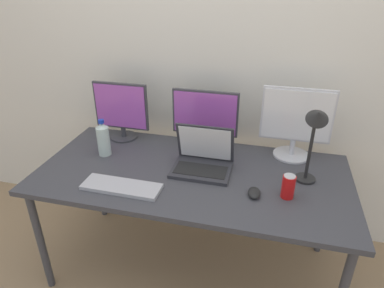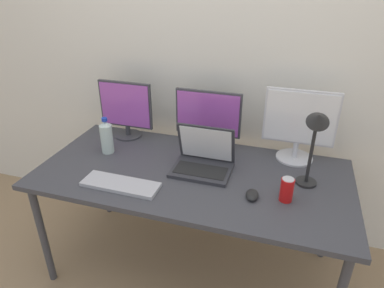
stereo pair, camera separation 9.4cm
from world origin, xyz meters
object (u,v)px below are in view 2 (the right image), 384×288
at_px(work_desk, 192,180).
at_px(monitor_left, 126,109).
at_px(keyboard_main, 121,184).
at_px(mouse_by_keyboard, 252,195).
at_px(monitor_right, 299,124).
at_px(laptop_silver, 203,160).
at_px(desk_lamp, 315,134).
at_px(water_bottle, 107,137).
at_px(monitor_center, 208,119).
at_px(soda_can_near_keyboard, 287,190).

relative_size(work_desk, monitor_left, 4.57).
xyz_separation_m(keyboard_main, mouse_by_keyboard, (0.69, 0.11, 0.01)).
bearing_deg(monitor_right, keyboard_main, -146.21).
bearing_deg(laptop_silver, monitor_right, 29.26).
bearing_deg(desk_lamp, mouse_by_keyboard, -146.14).
bearing_deg(water_bottle, monitor_center, 24.45).
distance_m(monitor_center, water_bottle, 0.64).
xyz_separation_m(monitor_center, keyboard_main, (-0.32, -0.58, -0.18)).
bearing_deg(desk_lamp, work_desk, -177.02).
bearing_deg(keyboard_main, water_bottle, 129.34).
distance_m(water_bottle, desk_lamp, 1.22).
relative_size(keyboard_main, mouse_by_keyboard, 4.14).
bearing_deg(water_bottle, monitor_right, 13.13).
height_order(work_desk, monitor_right, monitor_right).
bearing_deg(laptop_silver, soda_can_near_keyboard, -19.35).
height_order(work_desk, mouse_by_keyboard, mouse_by_keyboard).
distance_m(work_desk, monitor_right, 0.70).
height_order(monitor_center, keyboard_main, monitor_center).
bearing_deg(soda_can_near_keyboard, mouse_by_keyboard, -169.79).
distance_m(monitor_right, soda_can_near_keyboard, 0.48).
height_order(monitor_right, water_bottle, monitor_right).
height_order(laptop_silver, soda_can_near_keyboard, laptop_silver).
bearing_deg(desk_lamp, monitor_right, 103.61).
relative_size(monitor_right, soda_can_near_keyboard, 3.46).
relative_size(laptop_silver, keyboard_main, 0.79).
bearing_deg(soda_can_near_keyboard, monitor_center, 139.63).
distance_m(work_desk, keyboard_main, 0.41).
xyz_separation_m(work_desk, desk_lamp, (0.62, 0.03, 0.37)).
relative_size(work_desk, soda_can_near_keyboard, 14.02).
relative_size(monitor_right, mouse_by_keyboard, 4.29).
relative_size(monitor_center, keyboard_main, 0.99).
height_order(keyboard_main, mouse_by_keyboard, mouse_by_keyboard).
height_order(monitor_left, soda_can_near_keyboard, monitor_left).
height_order(monitor_center, desk_lamp, desk_lamp).
xyz_separation_m(work_desk, monitor_center, (0.00, 0.33, 0.25)).
height_order(work_desk, water_bottle, water_bottle).
relative_size(monitor_right, keyboard_main, 1.04).
height_order(mouse_by_keyboard, soda_can_near_keyboard, soda_can_near_keyboard).
bearing_deg(mouse_by_keyboard, water_bottle, 161.66).
relative_size(laptop_silver, water_bottle, 1.43).
height_order(monitor_left, monitor_center, monitor_left).
height_order(work_desk, monitor_left, monitor_left).
xyz_separation_m(monitor_center, water_bottle, (-0.58, -0.26, -0.09)).
height_order(monitor_left, keyboard_main, monitor_left).
xyz_separation_m(monitor_left, monitor_center, (0.56, 0.02, -0.01)).
relative_size(laptop_silver, mouse_by_keyboard, 3.28).
xyz_separation_m(laptop_silver, soda_can_near_keyboard, (0.48, -0.17, 0.00)).
relative_size(keyboard_main, desk_lamp, 0.91).
height_order(monitor_left, monitor_right, monitor_right).
relative_size(water_bottle, desk_lamp, 0.51).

